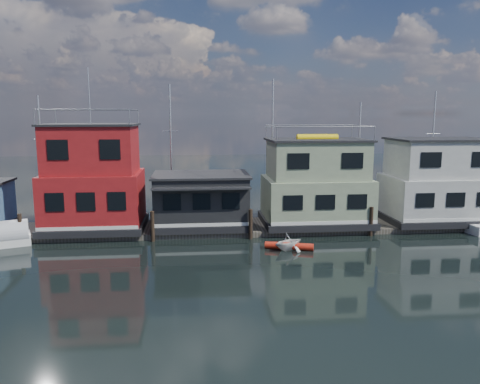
{
  "coord_description": "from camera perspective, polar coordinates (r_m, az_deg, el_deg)",
  "views": [
    {
      "loc": [
        -0.96,
        -23.47,
        8.98
      ],
      "look_at": [
        2.5,
        12.0,
        3.0
      ],
      "focal_mm": 35.0,
      "sensor_mm": 36.0,
      "label": 1
    }
  ],
  "objects": [
    {
      "name": "houseboat_dark",
      "position": [
        36.05,
        -4.75,
        -1.0
      ],
      "size": [
        7.4,
        6.1,
        4.06
      ],
      "color": "black",
      "rests_on": "dock"
    },
    {
      "name": "ground",
      "position": [
        25.14,
        -3.09,
        -11.41
      ],
      "size": [
        160.0,
        160.0,
        0.0
      ],
      "primitive_type": "plane",
      "color": "black",
      "rests_on": "ground"
    },
    {
      "name": "houseboat_red",
      "position": [
        36.59,
        -17.42,
        1.43
      ],
      "size": [
        7.4,
        5.9,
        11.86
      ],
      "color": "black",
      "rests_on": "dock"
    },
    {
      "name": "background_masts",
      "position": [
        42.0,
        2.27,
        4.84
      ],
      "size": [
        36.4,
        0.16,
        12.0
      ],
      "color": "silver",
      "rests_on": "ground"
    },
    {
      "name": "dock",
      "position": [
        36.55,
        -3.92,
        -4.4
      ],
      "size": [
        48.0,
        5.0,
        0.4
      ],
      "primitive_type": "cube",
      "color": "#595147",
      "rests_on": "ground"
    },
    {
      "name": "red_kayak",
      "position": [
        31.63,
        6.01,
        -6.57
      ],
      "size": [
        3.24,
        1.41,
        0.48
      ],
      "primitive_type": "cylinder",
      "rotation": [
        0.0,
        1.57,
        -0.3
      ],
      "color": "red",
      "rests_on": "ground"
    },
    {
      "name": "pilings",
      "position": [
        33.61,
        -4.37,
        -4.06
      ],
      "size": [
        42.28,
        0.28,
        2.2
      ],
      "color": "#2D2116",
      "rests_on": "ground"
    },
    {
      "name": "dinghy_white",
      "position": [
        31.42,
        5.93,
        -6.04
      ],
      "size": [
        2.83,
        2.71,
        1.15
      ],
      "primitive_type": "imported",
      "rotation": [
        0.0,
        0.0,
        2.07
      ],
      "color": "white",
      "rests_on": "ground"
    },
    {
      "name": "houseboat_green",
      "position": [
        37.1,
        9.26,
        0.99
      ],
      "size": [
        8.4,
        5.9,
        7.03
      ],
      "color": "black",
      "rests_on": "dock"
    },
    {
      "name": "houseboat_white",
      "position": [
        40.82,
        22.96,
        1.1
      ],
      "size": [
        8.4,
        5.9,
        6.66
      ],
      "color": "black",
      "rests_on": "dock"
    }
  ]
}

